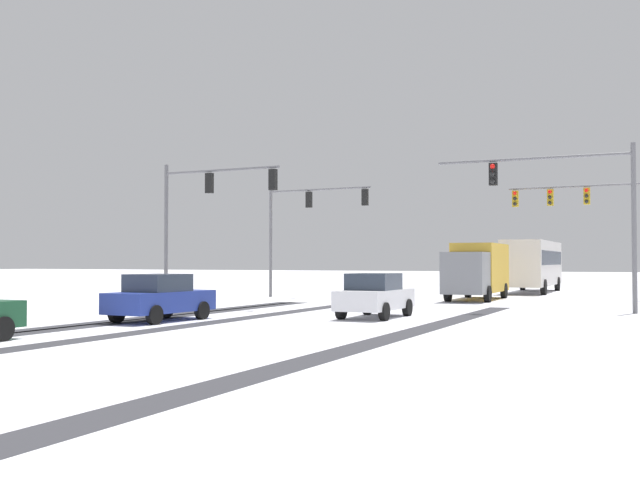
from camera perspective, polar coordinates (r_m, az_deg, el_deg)
wheel_track_left_lane at (r=24.59m, az=-17.96°, el=-6.34°), size 1.00×31.15×0.01m
wheel_track_right_lane at (r=25.06m, az=-19.12°, el=-6.24°), size 0.91×31.15×0.01m
wheel_track_center at (r=19.30m, az=4.41°, el=-7.73°), size 0.93×31.15×0.01m
wheel_track_oncoming at (r=22.79m, az=-12.78°, el=-6.76°), size 0.95×31.15×0.01m
traffic_signal_near_left at (r=33.92m, az=-8.84°, el=2.75°), size 6.00×0.43×6.50m
traffic_signal_far_left at (r=42.46m, az=-1.21°, el=1.87°), size 6.39×0.53×6.50m
traffic_signal_far_right at (r=42.47m, az=19.64°, el=2.19°), size 6.98×0.50×6.50m
traffic_signal_near_right at (r=30.35m, az=18.75°, el=3.09°), size 7.50×0.47×6.50m
car_white_lead at (r=27.39m, az=4.20°, el=-4.22°), size 1.84×4.10×1.62m
car_blue_second at (r=26.30m, az=-12.10°, el=-4.30°), size 1.99×4.18×1.62m
bus_oncoming at (r=51.76m, az=15.91°, el=-1.65°), size 2.80×11.04×3.38m
box_truck_delivery at (r=40.93m, az=11.88°, el=-2.19°), size 2.43×7.45×3.02m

